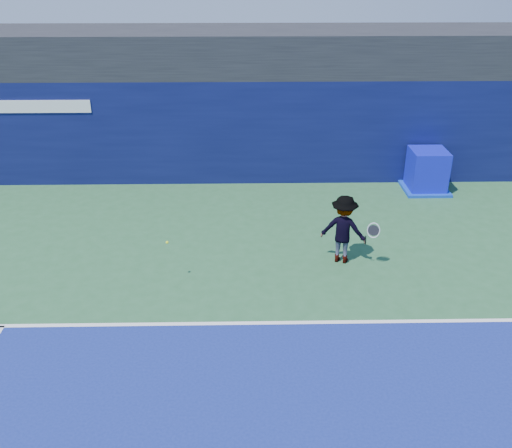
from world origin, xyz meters
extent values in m
cube|color=white|center=(0.00, 3.00, 0.01)|extent=(24.00, 0.10, 0.01)
cube|color=black|center=(0.00, 11.50, 3.60)|extent=(36.00, 3.00, 1.20)
cube|color=#0B0F3E|center=(0.00, 10.50, 1.50)|extent=(36.00, 1.00, 3.00)
cube|color=white|center=(-7.00, 9.99, 2.35)|extent=(4.50, 0.04, 0.35)
cube|color=#0C11B5|center=(4.73, 9.42, 0.60)|extent=(1.00, 1.00, 1.20)
cube|color=#0C31AD|center=(4.73, 9.42, 0.04)|extent=(1.25, 1.25, 0.08)
imported|color=silver|center=(1.68, 5.35, 0.78)|extent=(1.15, 0.90, 1.57)
cylinder|color=black|center=(2.13, 5.10, 0.65)|extent=(0.07, 0.14, 0.25)
torus|color=silver|center=(2.27, 5.05, 0.90)|extent=(0.29, 0.16, 0.28)
cylinder|color=black|center=(2.27, 5.05, 0.90)|extent=(0.24, 0.12, 0.24)
sphere|color=yellow|center=(-2.07, 4.55, 0.92)|extent=(0.06, 0.06, 0.06)
camera|label=1|loc=(-0.45, -5.76, 6.36)|focal=40.00mm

